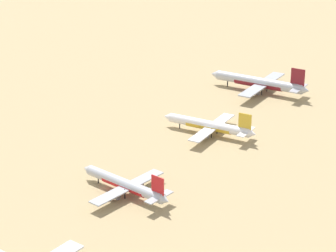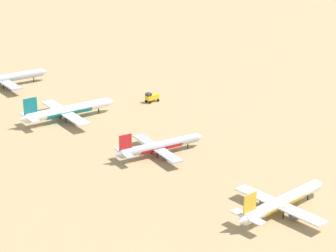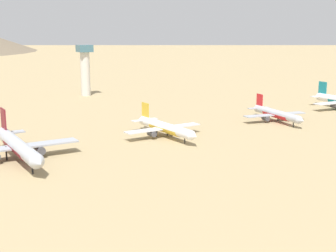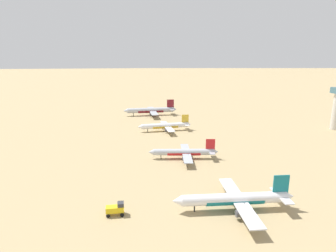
% 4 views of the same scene
% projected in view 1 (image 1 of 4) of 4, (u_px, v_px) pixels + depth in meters
% --- Properties ---
extents(ground_plane, '(1800.00, 1800.00, 0.00)m').
position_uv_depth(ground_plane, '(124.00, 194.00, 183.29)').
color(ground_plane, tan).
extents(parked_jet_0, '(41.26, 33.48, 11.91)m').
position_uv_depth(parked_jet_0, '(260.00, 83.00, 260.08)').
color(parked_jet_0, '#B2B7C1').
rests_on(parked_jet_0, ground).
extents(parked_jet_1, '(33.55, 27.28, 9.67)m').
position_uv_depth(parked_jet_1, '(210.00, 126.00, 220.95)').
color(parked_jet_1, white).
rests_on(parked_jet_1, ground).
extents(parked_jet_2, '(31.59, 25.76, 9.11)m').
position_uv_depth(parked_jet_2, '(125.00, 185.00, 181.98)').
color(parked_jet_2, '#B2B7C1').
rests_on(parked_jet_2, ground).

